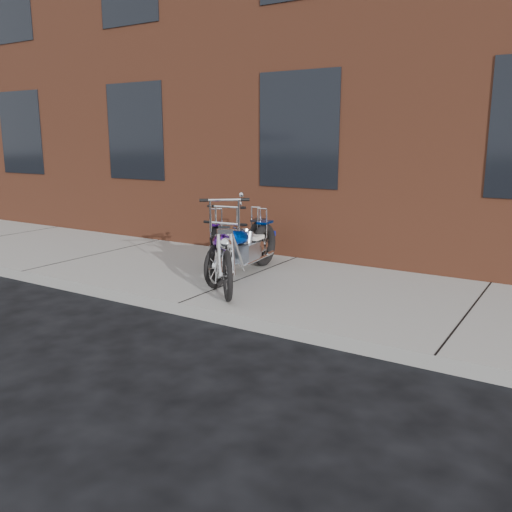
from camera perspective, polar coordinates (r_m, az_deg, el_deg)
The scene contains 6 objects.
ground at distance 6.58m, azimuth -8.15°, elevation -6.19°, with size 120.00×120.00×0.00m, color black.
sidewalk at distance 7.71m, azimuth -0.98°, elevation -2.73°, with size 22.00×3.00×0.15m, color #969592.
building_brick at distance 13.51m, azimuth 15.15°, elevation 20.06°, with size 22.00×10.00×8.00m, color brown.
chopper_purple at distance 7.25m, azimuth -3.70°, elevation 0.06°, with size 1.50×1.70×1.21m.
chopper_blue at distance 7.70m, azimuth -1.23°, elevation 0.65°, with size 0.50×2.06×0.89m.
chopper_third at distance 7.99m, azimuth -1.50°, elevation 1.03°, with size 0.58×2.00×1.03m.
Camera 1 is at (4.06, -4.74, 2.06)m, focal length 38.00 mm.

